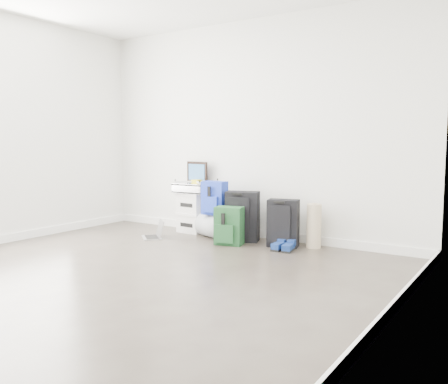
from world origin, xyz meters
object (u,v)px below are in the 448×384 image
Objects in this scene: briefcase at (193,188)px; laptop at (155,234)px; duffel_bag at (216,226)px; large_suitcase at (242,216)px; boxes_stack at (193,212)px; carry_on at (283,223)px.

laptop is (-0.16, -0.58, -0.54)m from briefcase.
large_suitcase is at bearing 21.81° from duffel_bag.
large_suitcase reaches higher than duffel_bag.
duffel_bag is 0.41m from large_suitcase.
duffel_bag is (0.48, -0.16, -0.44)m from briefcase.
large_suitcase is at bearing 63.94° from laptop.
boxes_stack is 1.18× the size of briefcase.
briefcase is 0.74× the size of large_suitcase.
carry_on is at bearing -2.78° from boxes_stack.
laptop is (-0.16, -0.58, -0.21)m from boxes_stack.
briefcase is 0.81m from laptop.
briefcase is 0.82× the size of carry_on.
duffel_bag is at bearing -15.51° from boxes_stack.
laptop is at bearing -102.41° from boxes_stack.
briefcase is at bearing 115.21° from laptop.
carry_on is at bearing 19.93° from duffel_bag.
large_suitcase reaches higher than boxes_stack.
briefcase is 0.91m from large_suitcase.
briefcase is 1.44m from carry_on.
carry_on is at bearing -19.84° from large_suitcase.
carry_on is (1.40, -0.14, 0.01)m from boxes_stack.
briefcase reaches higher than laptop.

